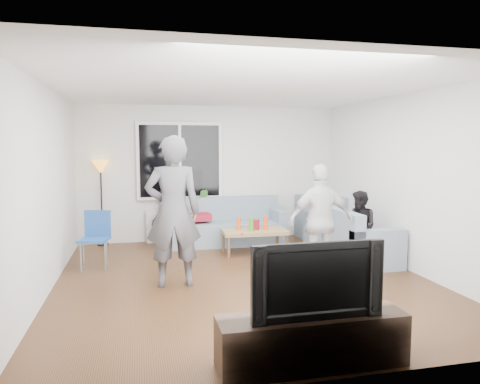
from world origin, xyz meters
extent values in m
cube|color=#56351C|center=(0.00, 0.00, -0.02)|extent=(5.00, 5.50, 0.04)
cube|color=white|center=(0.00, 0.00, 2.62)|extent=(5.00, 5.50, 0.04)
cube|color=silver|center=(0.00, 2.77, 1.30)|extent=(5.00, 0.04, 2.60)
cube|color=silver|center=(0.00, -2.77, 1.30)|extent=(5.00, 0.04, 2.60)
cube|color=silver|center=(-2.52, 0.00, 1.30)|extent=(0.04, 5.50, 2.60)
cube|color=silver|center=(2.52, 0.00, 1.30)|extent=(0.04, 5.50, 2.60)
cube|color=white|center=(-0.60, 2.69, 1.55)|extent=(1.62, 0.06, 1.47)
cube|color=black|center=(-0.60, 2.65, 1.55)|extent=(1.50, 0.02, 1.35)
cube|color=white|center=(-0.60, 2.64, 1.55)|extent=(0.05, 0.03, 1.35)
cube|color=silver|center=(-0.60, 2.65, 0.31)|extent=(1.30, 0.12, 0.62)
imported|color=#356629|center=(-0.18, 2.62, 0.81)|extent=(0.25, 0.23, 0.39)
imported|color=white|center=(-0.87, 2.62, 0.71)|extent=(0.23, 0.23, 0.19)
cube|color=slate|center=(2.15, 2.27, 0.42)|extent=(0.85, 0.85, 0.85)
cube|color=gold|center=(-0.65, 2.25, 0.51)|extent=(0.48, 0.46, 0.14)
cube|color=maroon|center=(-0.26, 2.33, 0.51)|extent=(0.40, 0.35, 0.13)
cube|color=#9E7F4C|center=(0.55, 1.44, 0.20)|extent=(1.12, 0.65, 0.40)
cylinder|color=maroon|center=(0.57, 1.51, 0.49)|extent=(0.17, 0.17, 0.17)
imported|color=#4B4A4F|center=(-0.95, -0.07, 0.99)|extent=(0.74, 0.50, 1.97)
imported|color=silver|center=(1.09, -0.12, 0.79)|extent=(0.93, 0.40, 1.59)
imported|color=black|center=(2.02, 0.48, 0.57)|extent=(0.55, 0.64, 1.13)
imported|color=black|center=(-0.80, 2.30, 0.57)|extent=(0.81, 0.55, 1.15)
cube|color=#36241B|center=(0.01, -2.50, 0.22)|extent=(1.60, 0.40, 0.44)
imported|color=black|center=(0.01, -2.50, 0.76)|extent=(1.11, 0.15, 0.64)
cylinder|color=#3C951B|center=(0.47, 1.35, 0.52)|extent=(0.08, 0.08, 0.23)
cylinder|color=#EF500E|center=(0.29, 1.53, 0.51)|extent=(0.07, 0.07, 0.21)
cylinder|color=#F54915|center=(0.73, 1.40, 0.52)|extent=(0.07, 0.07, 0.23)
camera|label=1|loc=(-1.38, -5.84, 1.84)|focal=33.26mm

